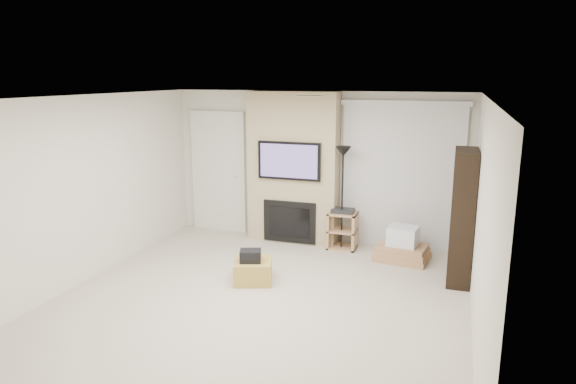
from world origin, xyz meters
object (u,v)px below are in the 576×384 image
(ottoman, at_px, (253,271))
(av_stand, at_px, (343,228))
(floor_lamp, at_px, (343,169))
(bookshelf, at_px, (462,216))
(box_stack, at_px, (402,247))

(ottoman, distance_m, av_stand, 1.95)
(floor_lamp, relative_size, bookshelf, 0.93)
(box_stack, bearing_deg, av_stand, 165.77)
(floor_lamp, bearing_deg, box_stack, -11.88)
(bookshelf, bearing_deg, ottoman, -160.44)
(av_stand, bearing_deg, ottoman, -116.20)
(av_stand, bearing_deg, bookshelf, -23.91)
(box_stack, xyz_separation_m, bookshelf, (0.81, -0.55, 0.70))
(ottoman, bearing_deg, bookshelf, 19.56)
(ottoman, xyz_separation_m, box_stack, (1.84, 1.49, 0.05))
(bookshelf, bearing_deg, floor_lamp, 157.28)
(ottoman, height_order, box_stack, box_stack)
(ottoman, relative_size, box_stack, 0.58)
(floor_lamp, distance_m, av_stand, 0.97)
(floor_lamp, distance_m, bookshelf, 2.00)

